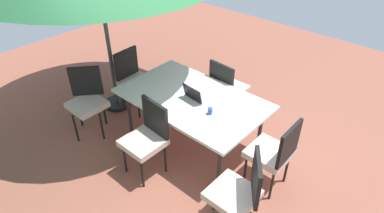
{
  "coord_description": "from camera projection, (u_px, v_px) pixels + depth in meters",
  "views": [
    {
      "loc": [
        -2.4,
        2.69,
        3.11
      ],
      "look_at": [
        0.0,
        0.0,
        0.59
      ],
      "focal_mm": 30.57,
      "sensor_mm": 36.0,
      "label": 1
    }
  ],
  "objects": [
    {
      "name": "dining_table",
      "position": [
        192.0,
        100.0,
        4.34
      ],
      "size": [
        1.94,
        1.18,
        0.74
      ],
      "color": "white",
      "rests_on": "ground_plane"
    },
    {
      "name": "chair_east",
      "position": [
        134.0,
        78.0,
        5.11
      ],
      "size": [
        0.47,
        0.46,
        0.98
      ],
      "rotation": [
        0.0,
        0.0,
        4.76
      ],
      "color": "beige",
      "rests_on": "ground_plane"
    },
    {
      "name": "ground_plane",
      "position": [
        192.0,
        140.0,
        4.74
      ],
      "size": [
        10.0,
        10.0,
        0.02
      ],
      "primitive_type": "cube",
      "color": "#935442"
    },
    {
      "name": "chair_west",
      "position": [
        274.0,
        151.0,
        3.72
      ],
      "size": [
        0.46,
        0.46,
        0.98
      ],
      "rotation": [
        0.0,
        0.0,
        1.59
      ],
      "color": "beige",
      "rests_on": "ground_plane"
    },
    {
      "name": "chair_northeast",
      "position": [
        87.0,
        99.0,
        4.62
      ],
      "size": [
        0.59,
        0.58,
        0.98
      ],
      "rotation": [
        0.0,
        0.0,
        3.99
      ],
      "color": "beige",
      "rests_on": "ground_plane"
    },
    {
      "name": "chair_northwest",
      "position": [
        239.0,
        191.0,
        3.26
      ],
      "size": [
        0.58,
        0.58,
        0.98
      ],
      "rotation": [
        0.0,
        0.0,
        2.21
      ],
      "color": "beige",
      "rests_on": "ground_plane"
    },
    {
      "name": "chair_north",
      "position": [
        147.0,
        136.0,
        3.95
      ],
      "size": [
        0.46,
        0.47,
        0.98
      ],
      "rotation": [
        0.0,
        0.0,
        3.08
      ],
      "color": "beige",
      "rests_on": "ground_plane"
    },
    {
      "name": "cup",
      "position": [
        210.0,
        111.0,
        3.98
      ],
      "size": [
        0.06,
        0.06,
        0.09
      ],
      "primitive_type": "cylinder",
      "color": "#334C99",
      "rests_on": "dining_table"
    },
    {
      "name": "chair_south",
      "position": [
        227.0,
        87.0,
        4.88
      ],
      "size": [
        0.47,
        0.48,
        0.98
      ],
      "rotation": [
        0.0,
        0.0,
        -0.08
      ],
      "color": "beige",
      "rests_on": "ground_plane"
    },
    {
      "name": "laptop",
      "position": [
        196.0,
        96.0,
        4.25
      ],
      "size": [
        0.34,
        0.28,
        0.21
      ],
      "rotation": [
        0.0,
        0.0,
        -0.1
      ],
      "color": "#B7B7BC",
      "rests_on": "dining_table"
    }
  ]
}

